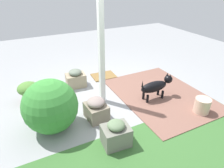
{
  "coord_description": "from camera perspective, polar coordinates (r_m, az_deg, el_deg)",
  "views": [
    {
      "loc": [
        1.65,
        3.33,
        2.38
      ],
      "look_at": [
        -0.06,
        -0.09,
        0.31
      ],
      "focal_mm": 32.21,
      "sensor_mm": 36.0,
      "label": 1
    }
  ],
  "objects": [
    {
      "name": "stone_planter_mid",
      "position": [
        3.75,
        -4.5,
        -7.12
      ],
      "size": [
        0.39,
        0.44,
        0.44
      ],
      "color": "gray",
      "rests_on": "ground"
    },
    {
      "name": "stone_planter_far",
      "position": [
        3.23,
        1.13,
        -14.03
      ],
      "size": [
        0.46,
        0.38,
        0.44
      ],
      "color": "slate",
      "rests_on": "ground"
    },
    {
      "name": "porch_pillar",
      "position": [
        3.86,
        -3.05,
        9.57
      ],
      "size": [
        0.1,
        0.1,
        2.28
      ],
      "primitive_type": "cube",
      "color": "white",
      "rests_on": "ground"
    },
    {
      "name": "brick_path",
      "position": [
        4.69,
        13.51,
        -2.84
      ],
      "size": [
        1.8,
        2.4,
        0.02
      ],
      "primitive_type": "cube",
      "color": "#84594B",
      "rests_on": "ground"
    },
    {
      "name": "doormat",
      "position": [
        5.39,
        -2.38,
        2.32
      ],
      "size": [
        0.63,
        0.5,
        0.03
      ],
      "primitive_type": "cube",
      "rotation": [
        0.0,
        0.0,
        -0.05
      ],
      "color": "olive",
      "rests_on": "ground"
    },
    {
      "name": "dog",
      "position": [
        4.37,
        12.4,
        -0.55
      ],
      "size": [
        0.79,
        0.21,
        0.54
      ],
      "color": "black",
      "rests_on": "ground"
    },
    {
      "name": "stone_planter_nearest",
      "position": [
        4.9,
        -10.25,
        1.53
      ],
      "size": [
        0.48,
        0.37,
        0.44
      ],
      "color": "tan",
      "rests_on": "ground"
    },
    {
      "name": "terracotta_pot_broad",
      "position": [
        4.52,
        -22.64,
        -1.79
      ],
      "size": [
        0.42,
        0.42,
        0.46
      ],
      "color": "#A96435",
      "rests_on": "ground"
    },
    {
      "name": "ground_plane",
      "position": [
        4.42,
        -0.19,
        -4.24
      ],
      "size": [
        12.0,
        12.0,
        0.0
      ],
      "primitive_type": "plane",
      "color": "#989A9C"
    },
    {
      "name": "ceramic_urn",
      "position": [
        4.29,
        24.2,
        -5.67
      ],
      "size": [
        0.3,
        0.3,
        0.32
      ],
      "primitive_type": "cylinder",
      "color": "beige",
      "rests_on": "ground"
    },
    {
      "name": "round_shrub",
      "position": [
        3.52,
        -17.08,
        -6.02
      ],
      "size": [
        0.93,
        0.93,
        0.93
      ],
      "primitive_type": "sphere",
      "color": "#3B8E38",
      "rests_on": "ground"
    }
  ]
}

